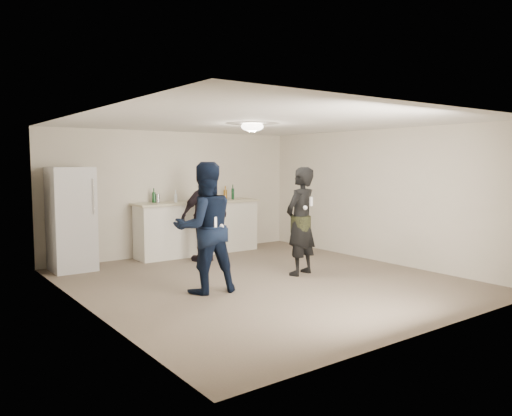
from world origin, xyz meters
TOP-DOWN VIEW (x-y plane):
  - floor at (0.00, 0.00)m, footprint 6.00×6.00m
  - ceiling at (0.00, 0.00)m, footprint 6.00×6.00m
  - wall_back at (0.00, 3.00)m, footprint 6.00×0.00m
  - wall_front at (0.00, -3.00)m, footprint 6.00×0.00m
  - wall_left at (-2.75, 0.00)m, footprint 0.00×6.00m
  - wall_right at (2.75, 0.00)m, footprint 0.00×6.00m
  - counter at (0.33, 2.67)m, footprint 2.60×0.56m
  - counter_top at (0.33, 2.67)m, footprint 2.68×0.64m
  - fridge at (-2.22, 2.60)m, footprint 0.70×0.70m
  - fridge_handle at (-1.94, 2.23)m, footprint 0.02×0.02m
  - ceiling_dome at (0.00, 0.30)m, footprint 0.36×0.36m
  - shaker at (-0.49, 2.79)m, footprint 0.08×0.08m
  - man at (-1.10, -0.05)m, footprint 1.02×0.86m
  - woman at (0.78, -0.00)m, footprint 0.75×0.59m
  - camo_shorts at (0.78, -0.00)m, footprint 0.34×0.34m
  - spectator at (0.06, 1.94)m, footprint 1.03×0.48m
  - remote_man at (-1.10, -0.33)m, footprint 0.04×0.04m
  - nunchuk_man at (-0.98, -0.30)m, footprint 0.07×0.07m
  - remote_woman at (0.78, -0.25)m, footprint 0.04×0.04m
  - nunchuk_woman at (0.68, -0.22)m, footprint 0.07×0.07m
  - bottle_cluster at (0.42, 2.75)m, footprint 1.79×0.27m

SIDE VIEW (x-z plane):
  - floor at x=0.00m, z-range 0.00..0.00m
  - counter at x=0.33m, z-range 0.00..1.05m
  - camo_shorts at x=0.78m, z-range 0.71..0.99m
  - spectator at x=0.06m, z-range 0.00..1.71m
  - fridge at x=-2.22m, z-range 0.00..1.80m
  - woman at x=0.78m, z-range 0.00..1.80m
  - man at x=-1.10m, z-range 0.00..1.89m
  - nunchuk_man at x=-0.98m, z-range 0.95..1.01m
  - remote_man at x=-1.10m, z-range 0.98..1.12m
  - counter_top at x=0.33m, z-range 1.05..1.09m
  - nunchuk_woman at x=0.68m, z-range 1.11..1.18m
  - shaker at x=-0.49m, z-range 1.09..1.26m
  - bottle_cluster at x=0.42m, z-range 1.07..1.31m
  - wall_back at x=0.00m, z-range -1.75..4.25m
  - wall_front at x=0.00m, z-range -1.75..4.25m
  - wall_left at x=-2.75m, z-range -1.75..4.25m
  - wall_right at x=2.75m, z-range -1.75..4.25m
  - remote_woman at x=0.78m, z-range 1.18..1.32m
  - fridge_handle at x=-1.94m, z-range 1.00..1.60m
  - ceiling_dome at x=0.00m, z-range 2.37..2.53m
  - ceiling at x=0.00m, z-range 2.50..2.50m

